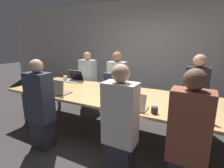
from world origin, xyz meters
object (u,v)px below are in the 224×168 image
laptop_near_midright (134,105)px  stapler (107,94)px  person_near_left (40,106)px  person_far_left (88,81)px  laptop_far_left (75,78)px  person_far_right (196,94)px  laptop_near_right (198,113)px  person_near_midright (120,125)px  person_near_right (188,139)px  cup_far_right (210,99)px  laptop_far_right (192,93)px  laptop_far_midleft (109,82)px  person_far_midleft (117,84)px  cup_near_left (51,89)px  laptop_near_left (58,90)px  cup_far_left (65,78)px  cup_near_midright (154,110)px

laptop_near_midright → stapler: (-0.64, 0.39, -0.04)m
person_near_left → person_far_left: 1.87m
laptop_far_left → stapler: bearing=-26.3°
person_far_right → stapler: (-1.35, -0.98, 0.08)m
laptop_near_right → person_near_midright: 0.93m
person_near_right → cup_far_right: (0.20, 1.18, 0.11)m
person_far_right → laptop_far_right: bearing=-96.0°
laptop_far_midleft → person_far_midleft: bearing=94.1°
laptop_far_left → person_near_midright: size_ratio=0.26×
laptop_near_right → laptop_far_midleft: laptop_far_midleft is taller
person_far_left → cup_near_left: bearing=-85.2°
person_far_left → stapler: (1.15, -1.05, 0.11)m
person_near_left → stapler: 1.08m
person_far_midleft → laptop_near_left: size_ratio=4.33×
laptop_far_left → laptop_near_midright: 2.05m
person_far_right → person_near_left: 2.73m
person_far_midleft → laptop_near_midright: (0.96, -1.42, 0.13)m
laptop_near_midright → laptop_near_right: bearing=-174.3°
laptop_far_left → cup_far_left: size_ratio=3.63×
person_far_left → cup_near_midright: bearing=-35.0°
person_near_right → cup_far_left: 3.10m
cup_far_right → person_far_left: person_far_left is taller
person_near_right → person_far_left: size_ratio=1.01×
laptop_far_right → laptop_far_midleft: (-1.59, 0.08, -0.00)m
cup_far_right → person_near_right: bearing=-99.5°
laptop_near_right → person_far_right: 1.30m
laptop_far_midleft → person_near_left: size_ratio=0.23×
person_far_right → laptop_far_left: (-2.51, -0.40, 0.13)m
laptop_far_right → cup_near_midright: size_ratio=3.66×
cup_near_left → person_near_midright: size_ratio=0.06×
laptop_near_right → person_near_right: person_near_right is taller
person_near_right → cup_far_left: person_near_right is taller
laptop_near_right → laptop_far_left: laptop_far_left is taller
person_near_midright → stapler: size_ratio=9.19×
laptop_far_right → person_near_midright: 1.47m
person_far_left → person_near_midright: person_near_midright is taller
person_near_right → cup_near_left: bearing=-10.5°
laptop_far_left → cup_far_left: bearing=-179.9°
person_near_right → laptop_near_midright: 0.80m
laptop_near_right → laptop_far_right: bearing=-82.3°
person_far_right → laptop_near_midright: 1.55m
cup_far_left → person_near_midright: size_ratio=0.07×
cup_far_right → laptop_near_left: size_ratio=0.28×
person_near_right → cup_near_midright: person_near_right is taller
person_far_right → laptop_near_left: person_far_right is taller
laptop_near_right → person_near_right: bearing=82.0°
laptop_near_midright → person_near_midright: person_near_midright is taller
person_far_midleft → stapler: (0.32, -1.03, 0.08)m
person_far_right → cup_near_midright: 1.44m
laptop_near_midright → stapler: size_ratio=2.22×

